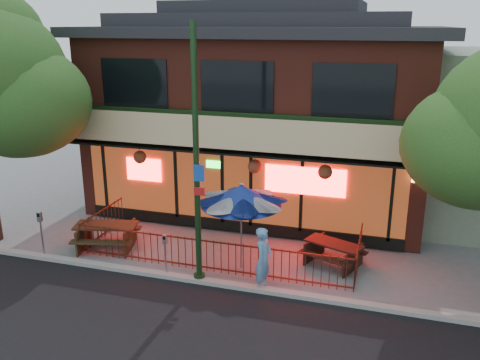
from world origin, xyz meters
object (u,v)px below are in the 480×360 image
object	(u,v)px
pedestrian	(264,259)
parking_meter_far	(41,227)
picnic_table_right	(333,250)
street_light	(197,173)
patio_umbrella	(241,195)
parking_meter_near	(165,248)
picnic_table_left	(106,233)

from	to	relation	value
pedestrian	parking_meter_far	world-z (taller)	pedestrian
picnic_table_right	street_light	bearing A→B (deg)	-149.11
patio_umbrella	pedestrian	size ratio (longest dim) A/B	1.48
patio_umbrella	pedestrian	distance (m)	1.96
street_light	parking_meter_far	xyz separation A→B (m)	(-5.13, 0.00, -2.14)
patio_umbrella	parking_meter_near	size ratio (longest dim) A/B	2.08
picnic_table_left	picnic_table_right	bearing A→B (deg)	7.49
picnic_table_left	patio_umbrella	size ratio (longest dim) A/B	0.85
picnic_table_right	patio_umbrella	size ratio (longest dim) A/B	0.77
pedestrian	patio_umbrella	bearing A→B (deg)	49.55
street_light	parking_meter_near	world-z (taller)	street_light
parking_meter_near	picnic_table_right	bearing A→B (deg)	25.14
street_light	pedestrian	xyz separation A→B (m)	(1.83, 0.05, -2.25)
parking_meter_near	patio_umbrella	bearing A→B (deg)	30.74
pedestrian	parking_meter_near	bearing A→B (deg)	99.36
patio_umbrella	parking_meter_far	world-z (taller)	patio_umbrella
parking_meter_near	pedestrian	bearing A→B (deg)	1.56
street_light	pedestrian	world-z (taller)	street_light
street_light	picnic_table_left	distance (m)	4.59
pedestrian	parking_meter_near	xyz separation A→B (m)	(-2.83, -0.08, -0.03)
street_light	parking_meter_far	world-z (taller)	street_light
street_light	pedestrian	distance (m)	2.90
patio_umbrella	parking_meter_far	xyz separation A→B (m)	(-6.02, -1.10, -1.25)
street_light	parking_meter_near	bearing A→B (deg)	-178.62
parking_meter_far	picnic_table_right	bearing A→B (deg)	13.54
picnic_table_right	parking_meter_far	xyz separation A→B (m)	(-8.59, -2.07, 0.54)
picnic_table_right	patio_umbrella	distance (m)	3.28
street_light	parking_meter_far	distance (m)	5.56
picnic_table_left	parking_meter_far	xyz separation A→B (m)	(-1.53, -1.14, 0.47)
picnic_table_left	parking_meter_far	distance (m)	1.96
picnic_table_right	picnic_table_left	bearing A→B (deg)	-172.51
patio_umbrella	street_light	bearing A→B (deg)	-129.00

